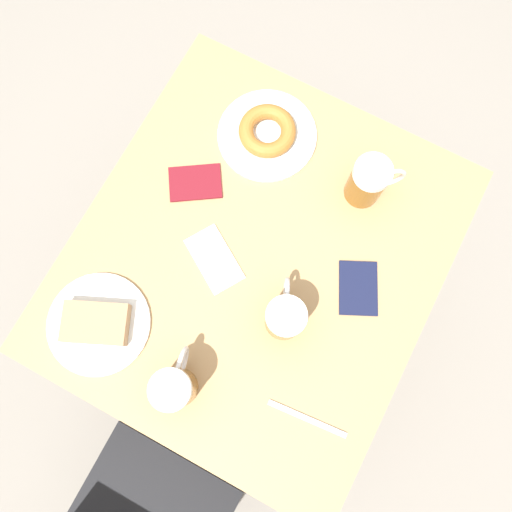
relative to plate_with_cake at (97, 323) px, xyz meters
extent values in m
plane|color=gray|center=(-0.24, -0.30, -0.79)|extent=(8.00, 8.00, 0.00)
cube|color=tan|center=(-0.24, -0.30, -0.03)|extent=(0.83, 0.92, 0.03)
cylinder|color=black|center=(-0.62, -0.73, -0.42)|extent=(0.04, 0.04, 0.74)
cylinder|color=black|center=(0.13, -0.73, -0.42)|extent=(0.04, 0.04, 0.74)
cylinder|color=black|center=(-0.62, 0.12, -0.42)|extent=(0.04, 0.04, 0.74)
cylinder|color=black|center=(0.13, 0.12, -0.42)|extent=(0.04, 0.04, 0.74)
cylinder|color=black|center=(-0.46, 0.26, -0.58)|extent=(0.03, 0.03, 0.42)
cylinder|color=black|center=(-0.11, 0.25, -0.58)|extent=(0.03, 0.03, 0.42)
cylinder|color=white|center=(0.00, 0.00, -0.01)|extent=(0.24, 0.24, 0.01)
cube|color=tan|center=(0.00, 0.00, 0.01)|extent=(0.17, 0.14, 0.04)
cylinder|color=white|center=(-0.12, -0.59, -0.01)|extent=(0.25, 0.25, 0.01)
torus|color=#B2702D|center=(-0.12, -0.59, 0.01)|extent=(0.14, 0.14, 0.04)
cylinder|color=#8C5619|center=(-0.23, 0.04, 0.04)|extent=(0.08, 0.08, 0.11)
cylinder|color=white|center=(-0.23, 0.04, 0.11)|extent=(0.09, 0.09, 0.02)
torus|color=silver|center=(-0.22, -0.01, 0.05)|extent=(0.03, 0.09, 0.09)
cylinder|color=#8C5619|center=(-0.39, -0.57, 0.04)|extent=(0.08, 0.08, 0.11)
cylinder|color=white|center=(-0.39, -0.57, 0.11)|extent=(0.09, 0.09, 0.02)
torus|color=silver|center=(-0.43, -0.60, 0.05)|extent=(0.07, 0.06, 0.09)
cylinder|color=#8C5619|center=(-0.37, -0.20, 0.04)|extent=(0.08, 0.08, 0.11)
cylinder|color=white|center=(-0.37, -0.20, 0.11)|extent=(0.09, 0.09, 0.02)
torus|color=silver|center=(-0.35, -0.24, 0.05)|extent=(0.04, 0.08, 0.09)
cube|color=white|center=(-0.16, -0.26, -0.01)|extent=(0.17, 0.15, 0.00)
cube|color=silver|center=(-0.51, -0.04, -0.01)|extent=(0.18, 0.03, 0.00)
cube|color=#141938|center=(-0.49, -0.35, -0.01)|extent=(0.13, 0.15, 0.01)
cube|color=maroon|center=(-0.03, -0.40, -0.01)|extent=(0.15, 0.14, 0.01)
camera|label=1|loc=(-0.36, -0.08, 1.13)|focal=35.00mm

